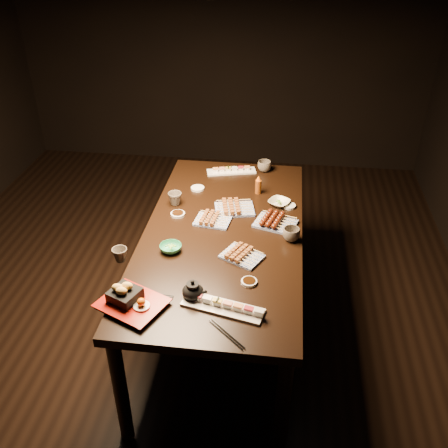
% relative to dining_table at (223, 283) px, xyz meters
% --- Properties ---
extents(ground, '(5.00, 5.00, 0.00)m').
position_rel_dining_table_xyz_m(ground, '(-0.34, 0.00, -0.38)').
color(ground, black).
rests_on(ground, ground).
extents(dining_table, '(1.33, 1.97, 0.75)m').
position_rel_dining_table_xyz_m(dining_table, '(0.00, 0.00, 0.00)').
color(dining_table, black).
rests_on(dining_table, ground).
extents(sushi_platter_near, '(0.40, 0.19, 0.05)m').
position_rel_dining_table_xyz_m(sushi_platter_near, '(0.08, -0.64, 0.40)').
color(sushi_platter_near, white).
rests_on(sushi_platter_near, dining_table).
extents(sushi_platter_far, '(0.35, 0.17, 0.04)m').
position_rel_dining_table_xyz_m(sushi_platter_far, '(-0.04, 0.75, 0.40)').
color(sushi_platter_far, white).
rests_on(sushi_platter_far, dining_table).
extents(yakitori_plate_center, '(0.22, 0.17, 0.05)m').
position_rel_dining_table_xyz_m(yakitori_plate_center, '(-0.07, 0.10, 0.40)').
color(yakitori_plate_center, '#828EB6').
rests_on(yakitori_plate_center, dining_table).
extents(yakitori_plate_right, '(0.25, 0.23, 0.05)m').
position_rel_dining_table_xyz_m(yakitori_plate_right, '(0.13, -0.23, 0.40)').
color(yakitori_plate_right, '#828EB6').
rests_on(yakitori_plate_right, dining_table).
extents(yakitori_plate_left, '(0.26, 0.21, 0.06)m').
position_rel_dining_table_xyz_m(yakitori_plate_left, '(0.04, 0.24, 0.40)').
color(yakitori_plate_left, '#828EB6').
rests_on(yakitori_plate_left, dining_table).
extents(tsukune_plate, '(0.27, 0.23, 0.06)m').
position_rel_dining_table_xyz_m(tsukune_plate, '(0.29, 0.11, 0.40)').
color(tsukune_plate, '#828EB6').
rests_on(tsukune_plate, dining_table).
extents(edamame_bowl_green, '(0.13, 0.13, 0.04)m').
position_rel_dining_table_xyz_m(edamame_bowl_green, '(-0.25, -0.22, 0.39)').
color(edamame_bowl_green, '#329966').
rests_on(edamame_bowl_green, dining_table).
extents(edamame_bowl_cream, '(0.17, 0.17, 0.03)m').
position_rel_dining_table_xyz_m(edamame_bowl_cream, '(0.31, 0.34, 0.39)').
color(edamame_bowl_cream, beige).
rests_on(edamame_bowl_cream, dining_table).
extents(tempura_tray, '(0.36, 0.33, 0.11)m').
position_rel_dining_table_xyz_m(tempura_tray, '(-0.34, -0.67, 0.43)').
color(tempura_tray, black).
rests_on(tempura_tray, dining_table).
extents(teacup_near_left, '(0.11, 0.11, 0.07)m').
position_rel_dining_table_xyz_m(teacup_near_left, '(-0.50, -0.34, 0.41)').
color(teacup_near_left, brown).
rests_on(teacup_near_left, dining_table).
extents(teacup_mid_right, '(0.13, 0.13, 0.08)m').
position_rel_dining_table_xyz_m(teacup_mid_right, '(0.39, -0.03, 0.41)').
color(teacup_mid_right, brown).
rests_on(teacup_mid_right, dining_table).
extents(teacup_far_left, '(0.11, 0.11, 0.08)m').
position_rel_dining_table_xyz_m(teacup_far_left, '(-0.33, 0.27, 0.41)').
color(teacup_far_left, brown).
rests_on(teacup_far_left, dining_table).
extents(teacup_far_right, '(0.11, 0.11, 0.07)m').
position_rel_dining_table_xyz_m(teacup_far_right, '(0.19, 0.80, 0.41)').
color(teacup_far_right, brown).
rests_on(teacup_far_right, dining_table).
extents(teapot, '(0.14, 0.14, 0.10)m').
position_rel_dining_table_xyz_m(teapot, '(-0.07, -0.58, 0.43)').
color(teapot, black).
rests_on(teapot, dining_table).
extents(condiment_bottle, '(0.06, 0.06, 0.12)m').
position_rel_dining_table_xyz_m(condiment_bottle, '(0.17, 0.48, 0.44)').
color(condiment_bottle, brown).
rests_on(condiment_bottle, dining_table).
extents(sauce_dish_west, '(0.10, 0.10, 0.02)m').
position_rel_dining_table_xyz_m(sauce_dish_west, '(-0.29, 0.14, 0.38)').
color(sauce_dish_west, white).
rests_on(sauce_dish_west, dining_table).
extents(sauce_dish_east, '(0.10, 0.10, 0.01)m').
position_rel_dining_table_xyz_m(sauce_dish_east, '(0.37, 0.33, 0.38)').
color(sauce_dish_east, white).
rests_on(sauce_dish_east, dining_table).
extents(sauce_dish_se, '(0.10, 0.10, 0.01)m').
position_rel_dining_table_xyz_m(sauce_dish_se, '(0.19, -0.44, 0.38)').
color(sauce_dish_se, white).
rests_on(sauce_dish_se, dining_table).
extents(sauce_dish_nw, '(0.09, 0.09, 0.02)m').
position_rel_dining_table_xyz_m(sauce_dish_nw, '(-0.23, 0.48, 0.38)').
color(sauce_dish_nw, white).
rests_on(sauce_dish_nw, dining_table).
extents(chopsticks_near, '(0.21, 0.03, 0.01)m').
position_rel_dining_table_xyz_m(chopsticks_near, '(-0.27, -0.59, 0.38)').
color(chopsticks_near, black).
rests_on(chopsticks_near, dining_table).
extents(chopsticks_se, '(0.18, 0.17, 0.01)m').
position_rel_dining_table_xyz_m(chopsticks_se, '(0.12, -0.80, 0.38)').
color(chopsticks_se, black).
rests_on(chopsticks_se, dining_table).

